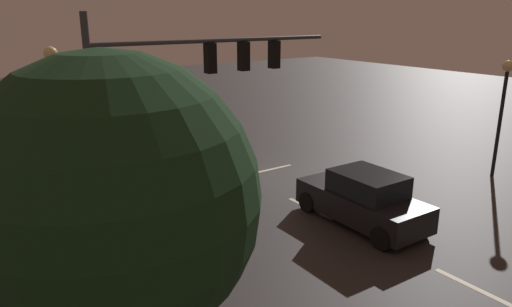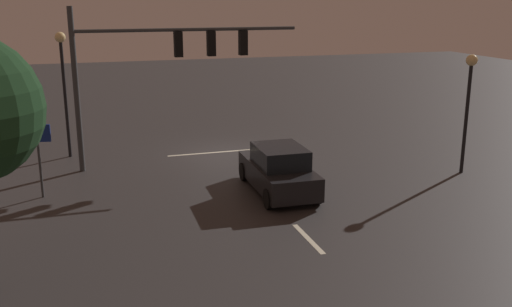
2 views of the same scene
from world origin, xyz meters
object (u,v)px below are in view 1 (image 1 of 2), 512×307
at_px(car_approaching, 363,199).
at_px(street_lamp_left_kerb, 504,96).
at_px(tree_right_near, 113,202).
at_px(route_sign, 79,205).
at_px(street_lamp_right_kerb, 56,97).
at_px(traffic_signal_assembly, 193,74).

distance_m(car_approaching, street_lamp_left_kerb, 8.11).
bearing_deg(car_approaching, tree_right_near, 24.72).
distance_m(street_lamp_left_kerb, tree_right_near, 17.33).
relative_size(car_approaching, street_lamp_left_kerb, 0.95).
bearing_deg(route_sign, car_approaching, 166.93).
distance_m(street_lamp_right_kerb, route_sign, 5.65).
bearing_deg(street_lamp_right_kerb, tree_right_near, 80.29).
distance_m(car_approaching, route_sign, 8.31).
xyz_separation_m(street_lamp_left_kerb, route_sign, (15.75, -1.79, -1.39)).
relative_size(street_lamp_right_kerb, route_sign, 2.03).
bearing_deg(car_approaching, route_sign, -13.07).
height_order(street_lamp_right_kerb, route_sign, street_lamp_right_kerb).
bearing_deg(street_lamp_right_kerb, street_lamp_left_kerb, 154.55).
bearing_deg(street_lamp_right_kerb, traffic_signal_assembly, 148.05).
bearing_deg(route_sign, traffic_signal_assembly, -148.58).
relative_size(street_lamp_right_kerb, tree_right_near, 0.89).
relative_size(car_approaching, route_sign, 1.67).
relative_size(traffic_signal_assembly, street_lamp_right_kerb, 1.70).
height_order(street_lamp_left_kerb, route_sign, street_lamp_left_kerb).
bearing_deg(street_lamp_left_kerb, street_lamp_right_kerb, -25.45).
bearing_deg(street_lamp_left_kerb, traffic_signal_assembly, -23.00).
relative_size(street_lamp_left_kerb, street_lamp_right_kerb, 0.87).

